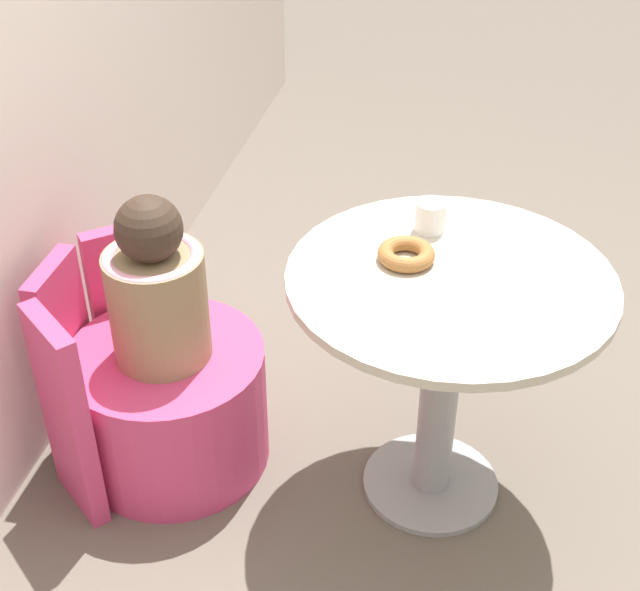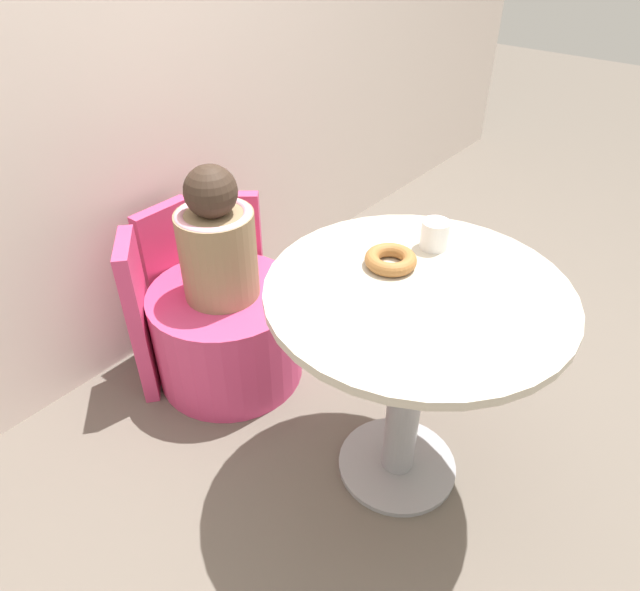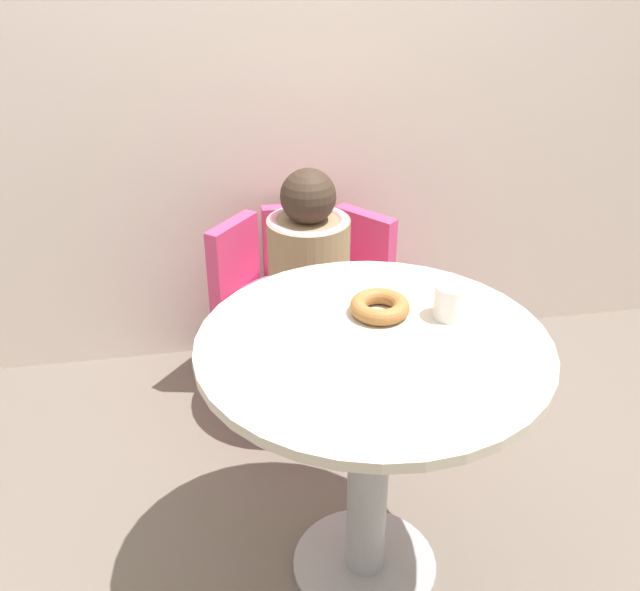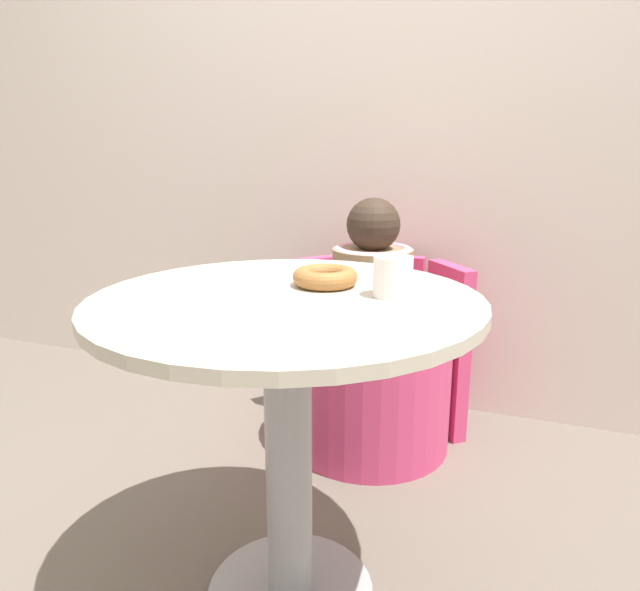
{
  "view_description": "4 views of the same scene",
  "coord_description": "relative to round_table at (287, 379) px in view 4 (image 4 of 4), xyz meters",
  "views": [
    {
      "loc": [
        -1.7,
        -0.1,
        1.89
      ],
      "look_at": [
        0.11,
        0.29,
        0.6
      ],
      "focal_mm": 50.0,
      "sensor_mm": 36.0,
      "label": 1
    },
    {
      "loc": [
        -0.98,
        -0.6,
        1.56
      ],
      "look_at": [
        0.09,
        0.28,
        0.55
      ],
      "focal_mm": 32.0,
      "sensor_mm": 36.0,
      "label": 2
    },
    {
      "loc": [
        -0.26,
        -1.39,
        1.61
      ],
      "look_at": [
        0.05,
        0.39,
        0.6
      ],
      "focal_mm": 42.0,
      "sensor_mm": 36.0,
      "label": 3
    },
    {
      "loc": [
        0.56,
        -1.05,
        1.01
      ],
      "look_at": [
        0.02,
        0.38,
        0.61
      ],
      "focal_mm": 32.0,
      "sensor_mm": 36.0,
      "label": 4
    }
  ],
  "objects": [
    {
      "name": "cup",
      "position": [
        0.2,
        0.07,
        0.22
      ],
      "size": [
        0.08,
        0.08,
        0.08
      ],
      "color": "white",
      "rests_on": "round_table"
    },
    {
      "name": "child_figure",
      "position": [
        -0.03,
        0.75,
        0.05
      ],
      "size": [
        0.26,
        0.26,
        0.48
      ],
      "color": "#937A56",
      "rests_on": "tub_chair"
    },
    {
      "name": "booth_backrest",
      "position": [
        -0.03,
        0.98,
        -0.23
      ],
      "size": [
        0.65,
        0.24,
        0.62
      ],
      "color": "#D13D70",
      "rests_on": "ground_plane"
    },
    {
      "name": "back_wall",
      "position": [
        -0.1,
        1.17,
        0.66
      ],
      "size": [
        6.0,
        0.06,
        2.4
      ],
      "color": "silver",
      "rests_on": "ground_plane"
    },
    {
      "name": "ground_plane",
      "position": [
        -0.1,
        0.04,
        -0.54
      ],
      "size": [
        12.0,
        12.0,
        0.0
      ],
      "primitive_type": "plane",
      "color": "#665B51"
    },
    {
      "name": "tub_chair",
      "position": [
        -0.03,
        0.75,
        -0.35
      ],
      "size": [
        0.55,
        0.55,
        0.38
      ],
      "color": "#D13D70",
      "rests_on": "ground_plane"
    },
    {
      "name": "donut",
      "position": [
        0.04,
        0.11,
        0.2
      ],
      "size": [
        0.14,
        0.14,
        0.04
      ],
      "color": "#9E6633",
      "rests_on": "round_table"
    },
    {
      "name": "round_table",
      "position": [
        0.0,
        0.0,
        0.0
      ],
      "size": [
        0.8,
        0.8,
        0.72
      ],
      "color": "#99999E",
      "rests_on": "ground_plane"
    }
  ]
}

